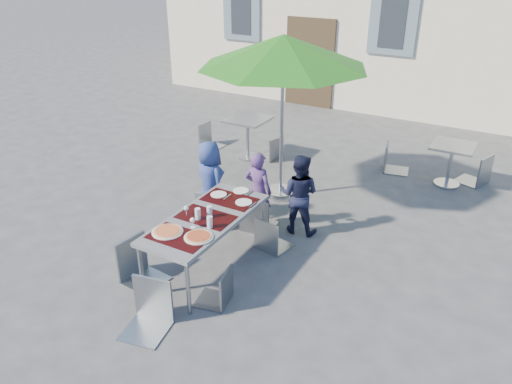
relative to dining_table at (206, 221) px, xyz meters
The scene contains 22 objects.
ground 0.71m from the dining_table, 43.63° to the right, with size 90.00×90.00×0.00m, color #434345.
dining_table is the anchor object (origin of this frame).
pizza_near_left 0.57m from the dining_table, 108.51° to the right, with size 0.37×0.37×0.03m.
pizza_near_right 0.50m from the dining_table, 64.79° to the right, with size 0.34×0.34×0.03m.
glassware 0.17m from the dining_table, 76.02° to the right, with size 0.49×0.38×0.15m.
place_settings 0.66m from the dining_table, 89.00° to the left, with size 0.67×0.50×0.01m.
child_0 1.32m from the dining_table, 122.26° to the left, with size 0.61×0.40×1.25m, color #304286.
child_1 1.26m from the dining_table, 87.96° to the left, with size 0.43×0.28×1.19m, color #56366E.
child_2 1.56m from the dining_table, 66.75° to the left, with size 0.58×0.34×1.20m, color #171A33.
chair_0 1.12m from the dining_table, 120.77° to the left, with size 0.45×0.45×1.01m.
chair_1 1.15m from the dining_table, 85.67° to the left, with size 0.50×0.51×1.02m.
chair_2 0.94m from the dining_table, 56.89° to the left, with size 0.47×0.47×0.91m.
chair_3 0.88m from the dining_table, 134.70° to the right, with size 0.52×0.51×1.05m.
chair_4 0.77m from the dining_table, 45.06° to the right, with size 0.45×0.44×0.85m.
chair_5 1.24m from the dining_table, 86.63° to the right, with size 0.55×0.55×1.05m.
patio_umbrella 2.87m from the dining_table, 93.29° to the left, with size 2.61×2.61×2.63m.
cafe_table_0 3.78m from the dining_table, 112.55° to the left, with size 0.76×0.76×0.81m.
bg_chair_l_0 4.42m from the dining_table, 124.29° to the left, with size 0.44×0.43×0.93m.
bg_chair_r_0 3.80m from the dining_table, 105.04° to the left, with size 0.48×0.48×0.87m.
cafe_table_1 4.70m from the dining_table, 61.77° to the left, with size 0.70×0.70×0.75m.
bg_chair_l_1 4.44m from the dining_table, 74.56° to the left, with size 0.52×0.52×0.99m.
bg_chair_r_1 5.19m from the dining_table, 59.01° to the left, with size 0.59×0.58×1.03m.
Camera 1 is at (3.13, -4.32, 3.79)m, focal length 35.00 mm.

